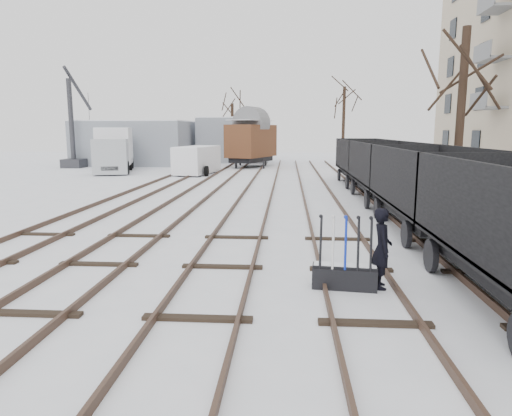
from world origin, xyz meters
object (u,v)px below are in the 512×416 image
Objects in this scene: box_van_wagon at (251,140)px; crane at (74,142)px; ground_frame at (344,275)px; panel_van at (197,160)px; worker at (382,248)px; lorry at (114,149)px.

crane is at bearing -152.72° from box_van_wagon.
panel_van is at bearing 114.72° from ground_frame.
panel_van is 0.58× the size of crane.
box_van_wagon is at bearing 74.99° from panel_van.
worker is at bearing -55.04° from crane.
ground_frame is 0.18× the size of crane.
crane is (-15.31, -1.52, -0.13)m from box_van_wagon.
crane is at bearing 130.41° from ground_frame.
panel_van is (6.87, -1.62, -0.68)m from lorry.
worker is 0.34× the size of panel_van.
lorry is at bearing 178.13° from panel_van.
lorry is at bearing 126.45° from ground_frame.
lorry reaches higher than panel_van.
ground_frame is at bearing -56.13° from crane.
lorry reaches higher than ground_frame.
crane is (-11.86, 5.42, 1.17)m from panel_van.
crane is (-4.99, 3.80, 0.48)m from lorry.
ground_frame is 0.30× the size of panel_van.
lorry is (-15.46, 25.61, 0.92)m from worker.
crane reaches higher than worker.
crane reaches higher than box_van_wagon.
ground_frame is at bearing -60.53° from panel_van.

